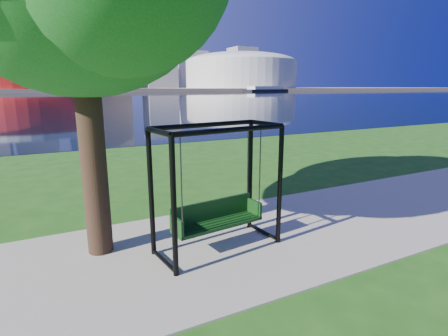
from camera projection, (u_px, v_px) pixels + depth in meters
ground at (221, 234)px, 7.43m from camera, size 900.00×900.00×0.00m
path at (232, 242)px, 6.99m from camera, size 120.00×4.00×0.03m
river at (55, 98)px, 95.84m from camera, size 900.00×180.00×0.02m
far_bank at (46, 89)px, 272.45m from camera, size 900.00×228.00×2.00m
stadium at (25, 67)px, 203.46m from camera, size 83.00×83.00×32.00m
arena at (241, 70)px, 267.43m from camera, size 84.00×84.00×26.56m
skyline at (34, 44)px, 274.24m from camera, size 392.00×66.00×96.50m
swing at (217, 191)px, 6.50m from camera, size 2.45×1.29×2.40m
barge at (266, 89)px, 223.05m from camera, size 34.61×16.24×3.35m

